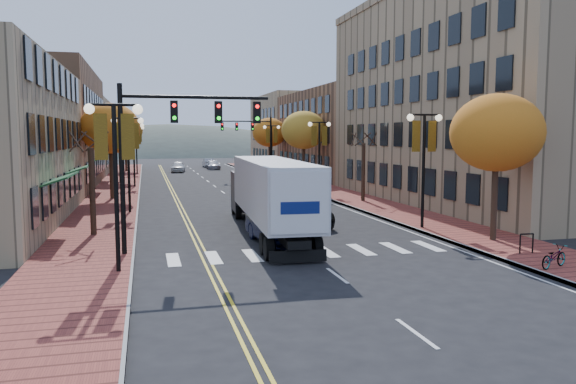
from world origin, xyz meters
TOP-DOWN VIEW (x-y plane):
  - ground at (0.00, 0.00)m, footprint 200.00×200.00m
  - sidewalk_left at (-9.00, 32.50)m, footprint 4.00×85.00m
  - sidewalk_right at (9.00, 32.50)m, footprint 4.00×85.00m
  - building_left_mid at (-17.00, 36.00)m, footprint 12.00×24.00m
  - building_left_far at (-17.00, 61.00)m, footprint 12.00×26.00m
  - building_right_near at (18.50, 16.00)m, footprint 15.00×28.00m
  - building_right_mid at (18.50, 42.00)m, footprint 15.00×24.00m
  - building_right_far at (18.50, 64.00)m, footprint 15.00×20.00m
  - tree_left_a at (-9.00, 8.00)m, footprint 0.28×0.28m
  - tree_left_b at (-9.00, 24.00)m, footprint 4.48×4.48m
  - tree_left_c at (-9.00, 40.00)m, footprint 4.16×4.16m
  - tree_left_d at (-9.00, 58.00)m, footprint 4.61×4.61m
  - tree_right_a at (9.00, 2.00)m, footprint 4.16×4.16m
  - tree_right_b at (9.00, 18.00)m, footprint 0.28×0.28m
  - tree_right_c at (9.00, 34.00)m, footprint 4.48×4.48m
  - tree_right_d at (9.00, 50.00)m, footprint 4.35×4.35m
  - lamp_left_a at (-7.50, 0.00)m, footprint 1.96×0.36m
  - lamp_left_b at (-7.50, 16.00)m, footprint 1.96×0.36m
  - lamp_left_c at (-7.50, 34.00)m, footprint 1.96×0.36m
  - lamp_left_d at (-7.50, 52.00)m, footprint 1.96×0.36m
  - lamp_right_a at (7.50, 6.00)m, footprint 1.96×0.36m
  - lamp_right_b at (7.50, 24.00)m, footprint 1.96×0.36m
  - lamp_right_c at (7.50, 42.00)m, footprint 1.96×0.36m
  - traffic_mast_near at (-5.48, 3.00)m, footprint 6.10×0.35m
  - traffic_mast_far at (5.48, 42.00)m, footprint 6.10×0.34m
  - semi_truck at (-0.52, 6.96)m, footprint 3.18×15.09m
  - navy_sedan at (-0.72, 4.19)m, footprint 2.18×5.09m
  - black_suv at (1.83, 8.83)m, footprint 2.47×5.13m
  - car_far_white at (-2.22, 56.16)m, footprint 2.25×4.49m
  - car_far_silver at (3.06, 61.04)m, footprint 1.80×4.38m
  - car_far_oncoming at (2.94, 66.71)m, footprint 1.58×4.20m
  - bicycle at (7.83, -3.40)m, footprint 1.63×1.07m

SIDE VIEW (x-z plane):
  - ground at x=0.00m, z-range 0.00..0.00m
  - sidewalk_left at x=-9.00m, z-range 0.00..0.15m
  - sidewalk_right at x=9.00m, z-range 0.00..0.15m
  - bicycle at x=7.83m, z-range 0.15..0.96m
  - car_far_silver at x=3.06m, z-range 0.00..1.27m
  - car_far_oncoming at x=2.94m, z-range 0.00..1.37m
  - black_suv at x=1.83m, z-range 0.00..1.41m
  - car_far_white at x=-2.22m, z-range 0.00..1.47m
  - navy_sedan at x=-0.72m, z-range 0.00..1.63m
  - semi_truck at x=-0.52m, z-range 0.32..4.06m
  - tree_left_a at x=-9.00m, z-range 0.15..4.35m
  - tree_right_b at x=9.00m, z-range 0.15..4.35m
  - lamp_left_a at x=-7.50m, z-range 1.27..7.32m
  - lamp_left_b at x=-7.50m, z-range 1.27..7.32m
  - lamp_left_c at x=-7.50m, z-range 1.27..7.32m
  - lamp_left_d at x=-7.50m, z-range 1.27..7.32m
  - lamp_right_a at x=7.50m, z-range 1.27..7.32m
  - lamp_right_b at x=7.50m, z-range 1.27..7.32m
  - lamp_right_c at x=7.50m, z-range 1.27..7.32m
  - building_left_far at x=-17.00m, z-range 0.00..9.50m
  - traffic_mast_near at x=-5.48m, z-range 1.42..8.42m
  - traffic_mast_far at x=5.48m, z-range 1.42..8.42m
  - building_right_mid at x=18.50m, z-range 0.00..10.00m
  - tree_left_c at x=-9.00m, z-range 1.71..8.40m
  - tree_right_a at x=9.00m, z-range 1.71..8.40m
  - tree_right_d at x=9.00m, z-range 1.79..8.79m
  - tree_left_b at x=-9.00m, z-range 1.84..9.05m
  - tree_right_c at x=9.00m, z-range 1.84..9.05m
  - building_left_mid at x=-17.00m, z-range 0.00..11.00m
  - building_right_far at x=18.50m, z-range 0.00..11.00m
  - tree_left_d at x=-9.00m, z-range 1.89..9.31m
  - building_right_near at x=18.50m, z-range 0.00..15.00m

